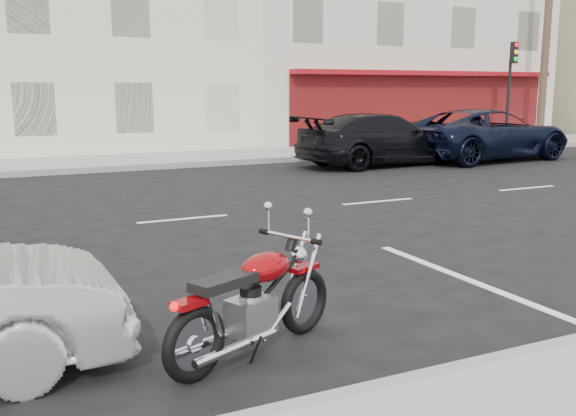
# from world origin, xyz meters

# --- Properties ---
(ground) EXTENTS (120.00, 120.00, 0.00)m
(ground) POSITION_xyz_m (0.00, 0.00, 0.00)
(ground) COLOR black
(ground) RESTS_ON ground
(bldg_corner) EXTENTS (14.00, 12.00, 12.50)m
(bldg_corner) POSITION_xyz_m (11.00, 16.30, 6.25)
(bldg_corner) COLOR beige
(bldg_corner) RESTS_ON ground
(bldg_far_east) EXTENTS (12.00, 12.00, 11.00)m
(bldg_far_east) POSITION_xyz_m (26.00, 16.30, 5.50)
(bldg_far_east) COLOR #BFAF8C
(bldg_far_east) RESTS_ON ground
(utility_pole) EXTENTS (1.80, 0.30, 9.00)m
(utility_pole) POSITION_xyz_m (15.50, 8.60, 4.74)
(utility_pole) COLOR #422D1E
(utility_pole) RESTS_ON sidewalk_far
(traffic_light) EXTENTS (0.26, 0.30, 3.80)m
(traffic_light) POSITION_xyz_m (13.50, 8.33, 2.56)
(traffic_light) COLOR black
(traffic_light) RESTS_ON sidewalk_far
(fire_hydrant) EXTENTS (0.20, 0.20, 0.72)m
(fire_hydrant) POSITION_xyz_m (12.00, 8.50, 0.53)
(fire_hydrant) COLOR beige
(fire_hydrant) RESTS_ON sidewalk_far
(motorcycle) EXTENTS (1.81, 0.94, 0.97)m
(motorcycle) POSITION_xyz_m (-2.47, -5.55, 0.44)
(motorcycle) COLOR black
(motorcycle) RESTS_ON ground
(suv_far) EXTENTS (5.93, 3.15, 1.59)m
(suv_far) POSITION_xyz_m (9.26, 4.91, 0.79)
(suv_far) COLOR black
(suv_far) RESTS_ON ground
(car_far) EXTENTS (5.35, 2.50, 1.51)m
(car_far) POSITION_xyz_m (5.49, 5.14, 0.76)
(car_far) COLOR black
(car_far) RESTS_ON ground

